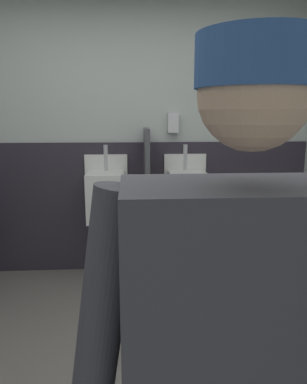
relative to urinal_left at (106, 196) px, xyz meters
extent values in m
cube|color=silver|center=(0.17, 0.22, 0.49)|extent=(4.13, 0.12, 2.54)
cube|color=#2D2833|center=(0.17, 0.14, -0.15)|extent=(3.53, 0.03, 1.26)
cube|color=white|center=(0.00, 0.13, 0.05)|extent=(0.40, 0.05, 0.65)
cube|color=white|center=(0.00, -0.04, 0.00)|extent=(0.34, 0.30, 0.45)
cylinder|color=#B7BABF|center=(0.00, 0.12, 0.34)|extent=(0.04, 0.04, 0.24)
cylinder|color=#B7BABF|center=(0.00, 0.09, -0.50)|extent=(0.05, 0.05, 0.55)
cube|color=white|center=(0.75, 0.13, 0.05)|extent=(0.40, 0.05, 0.65)
cube|color=white|center=(0.75, -0.04, 0.00)|extent=(0.34, 0.30, 0.45)
cylinder|color=#B7BABF|center=(0.75, 0.12, 0.34)|extent=(0.04, 0.04, 0.24)
cylinder|color=#B7BABF|center=(0.75, 0.09, -0.50)|extent=(0.05, 0.05, 0.55)
cube|color=#4C4C51|center=(0.38, -0.07, 0.17)|extent=(0.04, 0.40, 0.90)
cube|color=#3F3F47|center=(0.45, -2.63, 0.34)|extent=(0.49, 0.24, 0.55)
cylinder|color=#3F3F47|center=(0.16, -2.63, 0.34)|extent=(0.17, 0.09, 0.56)
sphere|color=#D8AD8C|center=(0.45, -2.63, 0.78)|extent=(0.21, 0.21, 0.21)
cylinder|color=#335999|center=(0.45, -2.63, 0.84)|extent=(0.22, 0.22, 0.09)
cube|color=silver|center=(0.63, 0.12, 0.66)|extent=(0.10, 0.07, 0.18)
camera|label=1|loc=(0.23, -3.30, 0.75)|focal=33.98mm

